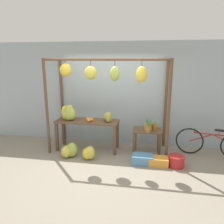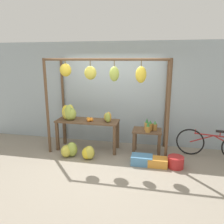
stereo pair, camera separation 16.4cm
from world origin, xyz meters
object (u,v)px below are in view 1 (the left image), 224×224
Objects in this scene: banana_pile_ground_left at (69,151)px; blue_bucket at (176,161)px; fruit_crate_purple at (158,161)px; orange_pile at (89,120)px; banana_pile_ground_right at (89,153)px; parked_bicycle at (212,143)px; banana_pile_on_table at (68,113)px; fruit_crate_white at (143,159)px; papaya_pile at (108,117)px; pineapple_cluster at (150,126)px.

banana_pile_ground_left is 1.20× the size of blue_bucket.
orange_pile is at bearing 162.33° from fruit_crate_purple.
banana_pile_ground_left reaches higher than banana_pile_ground_right.
blue_bucket is 0.21× the size of parked_bicycle.
banana_pile_on_table is 2.54m from fruit_crate_purple.
papaya_pile reaches higher than fruit_crate_white.
blue_bucket is (2.02, -0.02, -0.03)m from banana_pile_ground_right.
banana_pile_ground_left reaches higher than fruit_crate_white.
orange_pile is 0.81× the size of pineapple_cluster.
papaya_pile reaches higher than banana_pile_ground_left.
banana_pile_ground_left is 2.54m from blue_bucket.
orange_pile is 0.53× the size of fruit_crate_white.
blue_bucket reaches higher than fruit_crate_purple.
banana_pile_on_table reaches higher than parked_bicycle.
fruit_crate_purple is at bearing -1.18° from banana_pile_ground_right.
orange_pile is 1.98m from fruit_crate_purple.
fruit_crate_white reaches higher than fruit_crate_purple.
fruit_crate_purple is at bearing -17.67° from orange_pile.
blue_bucket is at bearing -11.60° from banana_pile_on_table.
banana_pile_on_table is 1.16× the size of banana_pile_ground_right.
banana_pile_ground_right is at bearing 179.49° from fruit_crate_white.
pineapple_cluster is 1.06m from papaya_pile.
orange_pile is 0.83× the size of papaya_pile.
fruit_crate_white is (1.39, -0.53, -0.73)m from orange_pile.
fruit_crate_white is 1.34m from papaya_pile.
parked_bicycle reaches higher than blue_bucket.
fruit_crate_white is at bearing -30.26° from papaya_pile.
pineapple_cluster is (1.53, 0.04, -0.10)m from orange_pile.
parked_bicycle is (1.51, 0.09, -0.39)m from pineapple_cluster.
fruit_crate_purple is (1.27, -0.56, -0.83)m from papaya_pile.
orange_pile reaches higher than fruit_crate_purple.
papaya_pile is (0.88, 0.48, 0.76)m from banana_pile_ground_left.
banana_pile_ground_right is (0.11, -0.52, -0.68)m from orange_pile.
blue_bucket is at bearing -143.60° from parked_bicycle.
banana_pile_ground_right is at bearing -125.04° from papaya_pile.
banana_pile_ground_right is at bearing -158.42° from pineapple_cluster.
orange_pile is 0.87m from banana_pile_ground_right.
banana_pile_ground_right is (-1.41, -0.56, -0.59)m from pineapple_cluster.
banana_pile_on_table is 1.05× the size of banana_pile_ground_left.
fruit_crate_white is (-0.13, -0.57, -0.64)m from pineapple_cluster.
blue_bucket is at bearing -14.14° from orange_pile.
papaya_pile is at bearing 149.74° from fruit_crate_white.
banana_pile_on_table reaches higher than blue_bucket.
banana_pile_ground_right is at bearing -38.55° from banana_pile_on_table.
papaya_pile is at bearing -0.04° from orange_pile.
pineapple_cluster is 0.81× the size of banana_pile_ground_right.
banana_pile_ground_right is 1.63m from fruit_crate_purple.
papaya_pile reaches higher than pineapple_cluster.
orange_pile is at bearing -177.66° from parked_bicycle.
pineapple_cluster is 0.87m from fruit_crate_white.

